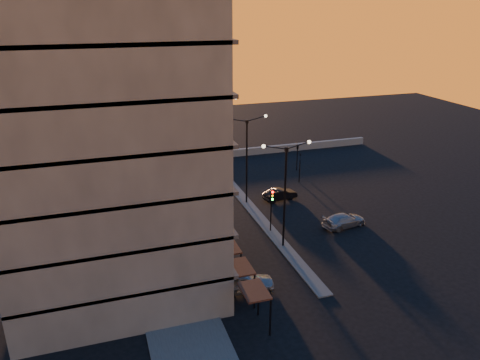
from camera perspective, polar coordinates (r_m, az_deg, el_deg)
name	(u,v)px	position (r m, az deg, el deg)	size (l,w,h in m)	color
ground	(283,246)	(41.67, 5.26, -8.06)	(120.00, 120.00, 0.00)	black
sidewalk_west	(157,243)	(42.61, -10.14, -7.53)	(5.00, 40.00, 0.12)	#4B4B49
median	(246,203)	(50.02, 0.79, -2.77)	(1.20, 36.00, 0.12)	#4B4B49
parapet	(223,154)	(64.76, -2.08, 3.18)	(44.00, 0.50, 1.00)	gray
building	(104,126)	(34.42, -16.20, 6.30)	(14.35, 17.08, 25.00)	#636058
streetlamp_near	(285,187)	(39.29, 5.52, -0.89)	(4.32, 0.32, 9.51)	black
streetlamp_mid	(247,153)	(48.08, 0.83, 3.28)	(4.32, 0.32, 9.51)	black
streetlamp_far	(220,130)	(57.27, -2.41, 6.13)	(4.32, 0.32, 9.51)	black
traffic_light_main	(272,204)	(42.77, 3.89, -2.91)	(0.28, 0.44, 4.25)	black
signal_east_a	(300,167)	(55.64, 7.30, 1.59)	(0.13, 0.16, 3.60)	black
signal_east_b	(298,147)	(59.34, 7.04, 4.01)	(0.42, 1.99, 3.60)	black
car_hatchback	(244,282)	(35.31, 0.52, -12.30)	(1.79, 4.44, 1.51)	#929498
car_sedan	(280,194)	(50.90, 4.92, -1.74)	(1.32, 3.78, 1.25)	black
car_wagon	(344,220)	(45.82, 12.60, -4.81)	(1.80, 4.42, 1.28)	gray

